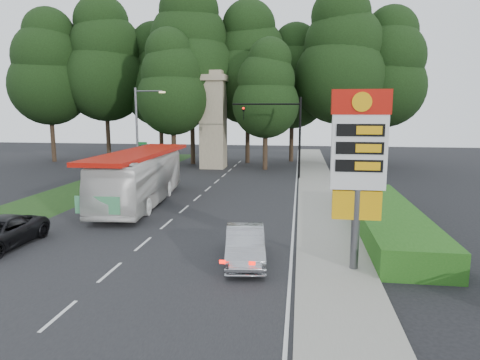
# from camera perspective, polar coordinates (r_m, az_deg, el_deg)

# --- Properties ---
(ground) EXTENTS (120.00, 120.00, 0.00)m
(ground) POSITION_cam_1_polar(r_m,az_deg,el_deg) (16.92, -17.68, -12.33)
(ground) COLOR black
(ground) RESTS_ON ground
(road_surface) EXTENTS (14.00, 80.00, 0.02)m
(road_surface) POSITION_cam_1_polar(r_m,az_deg,el_deg) (27.72, -6.93, -3.45)
(road_surface) COLOR black
(road_surface) RESTS_ON ground
(sidewalk_right) EXTENTS (3.00, 80.00, 0.12)m
(sidewalk_right) POSITION_cam_1_polar(r_m,az_deg,el_deg) (26.84, 10.93, -3.87)
(sidewalk_right) COLOR gray
(sidewalk_right) RESTS_ON ground
(grass_verge_left) EXTENTS (5.00, 50.00, 0.02)m
(grass_verge_left) POSITION_cam_1_polar(r_m,az_deg,el_deg) (36.64, -18.96, -0.75)
(grass_verge_left) COLOR #193814
(grass_verge_left) RESTS_ON ground
(hedge) EXTENTS (3.00, 14.00, 1.20)m
(hedge) POSITION_cam_1_polar(r_m,az_deg,el_deg) (23.21, 18.89, -4.92)
(hedge) COLOR #1F5115
(hedge) RESTS_ON ground
(gas_station_pylon) EXTENTS (2.10, 0.45, 6.85)m
(gas_station_pylon) POSITION_cam_1_polar(r_m,az_deg,el_deg) (16.32, 15.55, 3.12)
(gas_station_pylon) COLOR #59595E
(gas_station_pylon) RESTS_ON ground
(traffic_signal_mast) EXTENTS (6.10, 0.35, 7.20)m
(traffic_signal_mast) POSITION_cam_1_polar(r_m,az_deg,el_deg) (38.15, 6.02, 7.14)
(traffic_signal_mast) COLOR black
(traffic_signal_mast) RESTS_ON ground
(streetlight_signs) EXTENTS (2.75, 0.98, 8.00)m
(streetlight_signs) POSITION_cam_1_polar(r_m,az_deg,el_deg) (38.78, -13.29, 6.63)
(streetlight_signs) COLOR #59595E
(streetlight_signs) RESTS_ON ground
(monument) EXTENTS (3.00, 3.00, 10.05)m
(monument) POSITION_cam_1_polar(r_m,az_deg,el_deg) (45.03, -3.60, 8.06)
(monument) COLOR gray
(monument) RESTS_ON ground
(tree_far_west) EXTENTS (8.96, 8.96, 17.60)m
(tree_far_west) POSITION_cam_1_polar(r_m,az_deg,el_deg) (55.53, -24.23, 13.28)
(tree_far_west) COLOR #2D2116
(tree_far_west) RESTS_ON ground
(tree_west_mid) EXTENTS (9.80, 9.80, 19.25)m
(tree_west_mid) POSITION_cam_1_polar(r_m,az_deg,el_deg) (54.53, -17.62, 14.80)
(tree_west_mid) COLOR #2D2116
(tree_west_mid) RESTS_ON ground
(tree_west_near) EXTENTS (8.40, 8.40, 16.50)m
(tree_west_near) POSITION_cam_1_polar(r_m,az_deg,el_deg) (54.01, -10.68, 13.35)
(tree_west_near) COLOR #2D2116
(tree_west_near) RESTS_ON ground
(tree_center_left) EXTENTS (10.08, 10.08, 19.80)m
(tree_center_left) POSITION_cam_1_polar(r_m,az_deg,el_deg) (48.98, -6.53, 16.23)
(tree_center_left) COLOR #2D2116
(tree_center_left) RESTS_ON ground
(tree_center_right) EXTENTS (9.24, 9.24, 18.15)m
(tree_center_right) POSITION_cam_1_polar(r_m,az_deg,el_deg) (49.71, 1.04, 15.02)
(tree_center_right) COLOR #2D2116
(tree_center_right) RESTS_ON ground
(tree_east_near) EXTENTS (8.12, 8.12, 15.95)m
(tree_east_near) POSITION_cam_1_polar(r_m,az_deg,el_deg) (51.23, 7.03, 13.28)
(tree_east_near) COLOR #2D2116
(tree_east_near) RESTS_ON ground
(tree_east_mid) EXTENTS (9.52, 9.52, 18.70)m
(tree_east_mid) POSITION_cam_1_polar(r_m,az_deg,el_deg) (47.55, 13.24, 15.44)
(tree_east_mid) COLOR #2D2116
(tree_east_mid) RESTS_ON ground
(tree_far_east) EXTENTS (8.68, 8.68, 17.05)m
(tree_far_east) POSITION_cam_1_polar(r_m,az_deg,el_deg) (50.08, 18.86, 13.72)
(tree_far_east) COLOR #2D2116
(tree_far_east) RESTS_ON ground
(tree_monument_left) EXTENTS (7.28, 7.28, 14.30)m
(tree_monument_left) POSITION_cam_1_polar(r_m,az_deg,el_deg) (45.11, -9.01, 12.50)
(tree_monument_left) COLOR #2D2116
(tree_monument_left) RESTS_ON ground
(tree_monument_right) EXTENTS (6.72, 6.72, 13.20)m
(tree_monument_right) POSITION_cam_1_polar(r_m,az_deg,el_deg) (43.79, 3.45, 11.82)
(tree_monument_right) COLOR #2D2116
(tree_monument_right) RESTS_ON ground
(transit_bus) EXTENTS (4.00, 12.58, 3.44)m
(transit_bus) POSITION_cam_1_polar(r_m,az_deg,el_deg) (28.70, -13.17, 0.30)
(transit_bus) COLOR silver
(transit_bus) RESTS_ON ground
(sedan_silver) EXTENTS (2.08, 4.51, 1.43)m
(sedan_silver) POSITION_cam_1_polar(r_m,az_deg,el_deg) (17.47, 0.70, -8.67)
(sedan_silver) COLOR #97989E
(sedan_silver) RESTS_ON ground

